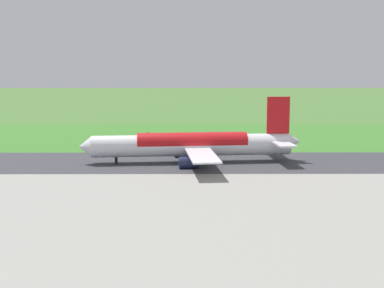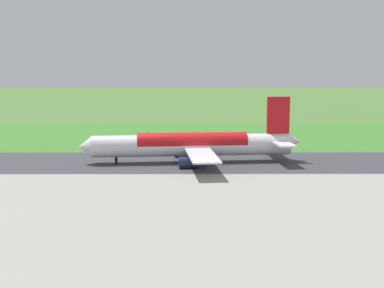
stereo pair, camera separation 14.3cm
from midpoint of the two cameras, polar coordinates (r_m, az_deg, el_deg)
ground_plane at (r=130.17m, az=-5.56°, el=-1.96°), size 800.00×800.00×0.00m
runway_asphalt at (r=130.16m, az=-5.56°, el=-1.95°), size 600.00×28.29×0.06m
apron_concrete at (r=74.76m, az=-9.65°, el=-10.03°), size 440.00×110.00×0.05m
grass_verge_foreground at (r=170.23m, az=-4.31°, el=0.55°), size 600.00×80.00×0.04m
airliner_main at (r=128.92m, az=0.20°, el=-0.06°), size 54.15×44.37×15.88m
no_stopping_sign at (r=166.29m, az=-4.65°, el=0.89°), size 0.60×0.10×2.62m
traffic_cone_orange at (r=169.70m, az=-6.23°, el=0.59°), size 0.40×0.40×0.55m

